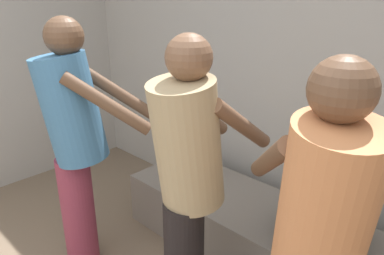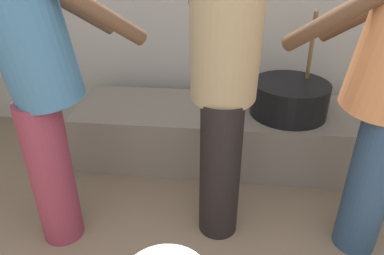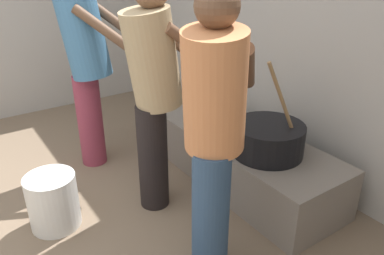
{
  "view_description": "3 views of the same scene",
  "coord_description": "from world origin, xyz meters",
  "px_view_note": "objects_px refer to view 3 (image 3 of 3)",
  "views": [
    {
      "loc": [
        1.05,
        0.2,
        1.68
      ],
      "look_at": [
        -0.3,
        1.6,
        0.94
      ],
      "focal_mm": 34.29,
      "sensor_mm": 36.0,
      "label": 1
    },
    {
      "loc": [
        0.01,
        -0.2,
        1.38
      ],
      "look_at": [
        -0.13,
        1.14,
        0.65
      ],
      "focal_mm": 33.28,
      "sensor_mm": 36.0,
      "label": 2
    },
    {
      "loc": [
        1.97,
        0.2,
        1.62
      ],
      "look_at": [
        0.35,
        1.32,
        0.7
      ],
      "focal_mm": 35.65,
      "sensor_mm": 36.0,
      "label": 3
    }
  ],
  "objects_px": {
    "cook_in_tan_shirt": "(154,86)",
    "cooking_pot_main": "(268,139)",
    "cook_in_blue_shirt": "(87,58)",
    "bucket_white_plastic": "(53,201)",
    "cook_in_orange_shirt": "(214,125)"
  },
  "relations": [
    {
      "from": "cook_in_tan_shirt",
      "to": "cooking_pot_main",
      "type": "bearing_deg",
      "value": 57.05
    },
    {
      "from": "cook_in_blue_shirt",
      "to": "bucket_white_plastic",
      "type": "xyz_separation_m",
      "value": [
        0.62,
        -0.53,
        -0.71
      ]
    },
    {
      "from": "cook_in_orange_shirt",
      "to": "cook_in_tan_shirt",
      "type": "xyz_separation_m",
      "value": [
        -0.67,
        0.05,
        0.0
      ]
    },
    {
      "from": "cooking_pot_main",
      "to": "cook_in_tan_shirt",
      "type": "height_order",
      "value": "cook_in_tan_shirt"
    },
    {
      "from": "cook_in_blue_shirt",
      "to": "bucket_white_plastic",
      "type": "relative_size",
      "value": 4.32
    },
    {
      "from": "cooking_pot_main",
      "to": "cook_in_orange_shirt",
      "type": "relative_size",
      "value": 0.44
    },
    {
      "from": "cook_in_blue_shirt",
      "to": "cook_in_orange_shirt",
      "type": "bearing_deg",
      "value": 3.78
    },
    {
      "from": "cook_in_orange_shirt",
      "to": "bucket_white_plastic",
      "type": "bearing_deg",
      "value": -142.64
    },
    {
      "from": "cooking_pot_main",
      "to": "cook_in_orange_shirt",
      "type": "bearing_deg",
      "value": -68.41
    },
    {
      "from": "cook_in_orange_shirt",
      "to": "cook_in_tan_shirt",
      "type": "height_order",
      "value": "cook_in_tan_shirt"
    },
    {
      "from": "cooking_pot_main",
      "to": "bucket_white_plastic",
      "type": "bearing_deg",
      "value": -113.32
    },
    {
      "from": "cook_in_tan_shirt",
      "to": "bucket_white_plastic",
      "type": "distance_m",
      "value": 0.97
    },
    {
      "from": "cook_in_blue_shirt",
      "to": "cooking_pot_main",
      "type": "bearing_deg",
      "value": 33.0
    },
    {
      "from": "cook_in_orange_shirt",
      "to": "cook_in_blue_shirt",
      "type": "bearing_deg",
      "value": -176.22
    },
    {
      "from": "cook_in_orange_shirt",
      "to": "bucket_white_plastic",
      "type": "height_order",
      "value": "cook_in_orange_shirt"
    }
  ]
}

